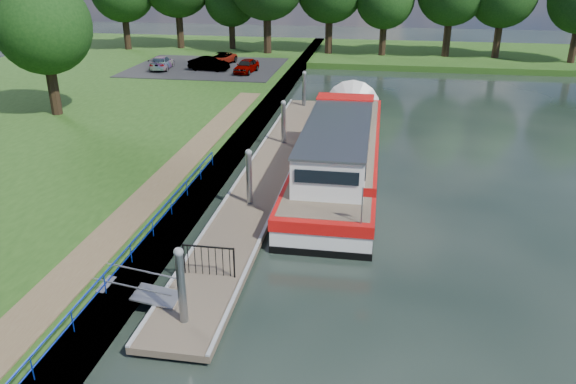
% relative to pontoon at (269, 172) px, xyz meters
% --- Properties ---
extents(ground, '(160.00, 160.00, 0.00)m').
position_rel_pontoon_xyz_m(ground, '(0.00, -13.00, -0.18)').
color(ground, black).
rests_on(ground, ground).
extents(bank_edge, '(1.10, 90.00, 0.78)m').
position_rel_pontoon_xyz_m(bank_edge, '(-2.55, 2.00, 0.20)').
color(bank_edge, '#473D2D').
rests_on(bank_edge, ground).
extents(far_bank, '(60.00, 18.00, 0.60)m').
position_rel_pontoon_xyz_m(far_bank, '(12.00, 39.00, 0.12)').
color(far_bank, '#204413').
rests_on(far_bank, ground).
extents(footpath, '(1.60, 40.00, 0.05)m').
position_rel_pontoon_xyz_m(footpath, '(-4.40, -5.00, 0.62)').
color(footpath, brown).
rests_on(footpath, riverbank).
extents(carpark, '(14.00, 12.00, 0.06)m').
position_rel_pontoon_xyz_m(carpark, '(-11.00, 25.00, 0.62)').
color(carpark, black).
rests_on(carpark, riverbank).
extents(blue_fence, '(0.04, 18.04, 0.72)m').
position_rel_pontoon_xyz_m(blue_fence, '(-2.75, -10.00, 1.13)').
color(blue_fence, '#0C2DBF').
rests_on(blue_fence, riverbank).
extents(pontoon, '(2.50, 30.00, 0.56)m').
position_rel_pontoon_xyz_m(pontoon, '(0.00, 0.00, 0.00)').
color(pontoon, brown).
rests_on(pontoon, ground).
extents(mooring_piles, '(0.30, 27.30, 3.55)m').
position_rel_pontoon_xyz_m(mooring_piles, '(0.00, 0.00, 1.10)').
color(mooring_piles, gray).
rests_on(mooring_piles, ground).
extents(gangway, '(2.58, 1.00, 0.92)m').
position_rel_pontoon_xyz_m(gangway, '(-1.85, -12.50, 0.44)').
color(gangway, '#A5A8AD').
rests_on(gangway, ground).
extents(gate_panel, '(1.85, 0.05, 1.15)m').
position_rel_pontoon_xyz_m(gate_panel, '(-0.00, -10.80, 0.97)').
color(gate_panel, black).
rests_on(gate_panel, ground).
extents(barge, '(4.36, 21.15, 4.78)m').
position_rel_pontoon_xyz_m(barge, '(3.60, 2.18, 0.90)').
color(barge, black).
rests_on(barge, ground).
extents(bank_tree_a, '(6.12, 6.12, 9.72)m').
position_rel_pontoon_xyz_m(bank_tree_a, '(-15.99, 7.08, 6.84)').
color(bank_tree_a, '#332316').
rests_on(bank_tree_a, riverbank).
extents(car_a, '(1.92, 3.78, 1.23)m').
position_rel_pontoon_xyz_m(car_a, '(-6.56, 22.82, 1.27)').
color(car_a, '#999999').
rests_on(car_a, carpark).
extents(car_b, '(3.86, 1.71, 1.23)m').
position_rel_pontoon_xyz_m(car_b, '(-10.24, 23.34, 1.27)').
color(car_b, '#999999').
rests_on(car_b, carpark).
extents(car_c, '(2.20, 4.31, 1.20)m').
position_rel_pontoon_xyz_m(car_c, '(-14.79, 23.28, 1.25)').
color(car_c, '#999999').
rests_on(car_c, carpark).
extents(car_d, '(2.70, 4.32, 1.11)m').
position_rel_pontoon_xyz_m(car_d, '(-9.99, 26.54, 1.21)').
color(car_d, '#999999').
rests_on(car_d, carpark).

